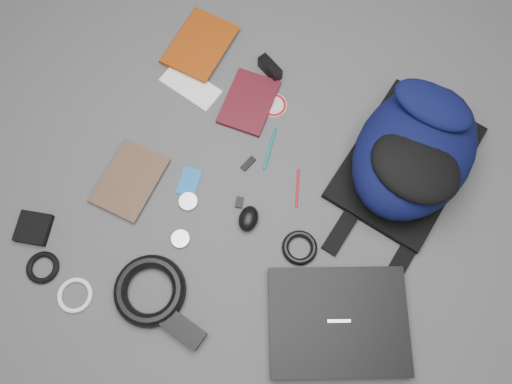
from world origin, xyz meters
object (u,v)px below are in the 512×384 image
at_px(backpack, 415,151).
at_px(laptop, 338,321).
at_px(power_brick, 182,328).
at_px(textbook_red, 177,35).
at_px(pouch, 34,228).
at_px(dvd_case, 249,102).
at_px(compact_camera, 270,68).
at_px(mouse, 248,219).
at_px(comic_book, 107,170).

distance_m(backpack, laptop, 0.55).
bearing_deg(power_brick, textbook_red, 128.76).
distance_m(textbook_red, pouch, 0.79).
xyz_separation_m(power_brick, pouch, (-0.54, 0.06, -0.00)).
bearing_deg(power_brick, dvd_case, 110.60).
bearing_deg(compact_camera, mouse, -47.10).
bearing_deg(mouse, compact_camera, 97.92).
bearing_deg(mouse, dvd_case, 105.65).
height_order(compact_camera, pouch, compact_camera).
relative_size(compact_camera, pouch, 0.94).
bearing_deg(textbook_red, mouse, -41.74).
relative_size(dvd_case, compact_camera, 2.34).
bearing_deg(comic_book, mouse, 5.46).
xyz_separation_m(laptop, dvd_case, (-0.53, 0.52, -0.01)).
relative_size(laptop, dvd_case, 1.85).
bearing_deg(pouch, mouse, 28.19).
bearing_deg(textbook_red, dvd_case, -18.53).
relative_size(textbook_red, dvd_case, 1.16).
bearing_deg(dvd_case, backpack, -2.92).
bearing_deg(backpack, power_brick, -110.19).
xyz_separation_m(backpack, pouch, (-0.93, -0.69, -0.10)).
bearing_deg(compact_camera, pouch, -92.27).
relative_size(backpack, textbook_red, 2.13).
relative_size(comic_book, power_brick, 1.69).
bearing_deg(mouse, power_brick, -104.79).
bearing_deg(comic_book, backpack, 26.85).
bearing_deg(textbook_red, power_brick, -58.80).
xyz_separation_m(laptop, comic_book, (-0.83, 0.11, -0.01)).
distance_m(textbook_red, mouse, 0.70).
relative_size(dvd_case, pouch, 2.20).
distance_m(laptop, power_brick, 0.44).
xyz_separation_m(dvd_case, pouch, (-0.40, -0.67, 0.00)).
bearing_deg(laptop, pouch, 162.50).
relative_size(textbook_red, compact_camera, 2.71).
relative_size(laptop, mouse, 4.79).
bearing_deg(backpack, textbook_red, -179.18).
height_order(backpack, dvd_case, backpack).
distance_m(backpack, mouse, 0.53).
xyz_separation_m(comic_book, power_brick, (0.44, -0.32, 0.01)).
xyz_separation_m(textbook_red, dvd_case, (0.34, -0.12, -0.01)).
bearing_deg(dvd_case, comic_book, -131.41).
bearing_deg(laptop, compact_camera, 102.12).
height_order(laptop, compact_camera, compact_camera).
bearing_deg(mouse, laptop, -34.15).
distance_m(textbook_red, comic_book, 0.53).
height_order(laptop, textbook_red, laptop).
xyz_separation_m(compact_camera, mouse, (0.16, -0.50, -0.00)).
relative_size(backpack, mouse, 6.40).
relative_size(laptop, textbook_red, 1.59).
xyz_separation_m(backpack, compact_camera, (-0.53, 0.11, -0.08)).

